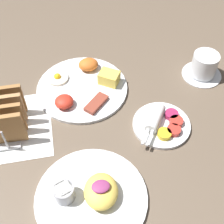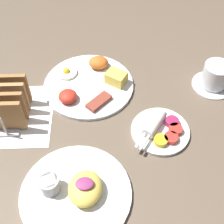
# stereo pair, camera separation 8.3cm
# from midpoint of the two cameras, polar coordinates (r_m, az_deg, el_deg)

# --- Properties ---
(ground_plane) EXTENTS (3.00, 3.00, 0.00)m
(ground_plane) POSITION_cam_midpoint_polar(r_m,az_deg,el_deg) (0.82, 0.58, -4.49)
(ground_plane) COLOR brown
(napkin_flat) EXTENTS (0.22, 0.22, 0.00)m
(napkin_flat) POSITION_cam_midpoint_polar(r_m,az_deg,el_deg) (0.89, -15.25, -0.71)
(napkin_flat) COLOR white
(napkin_flat) RESTS_ON ground_plane
(plate_breakfast) EXTENTS (0.27, 0.27, 0.05)m
(plate_breakfast) POSITION_cam_midpoint_polar(r_m,az_deg,el_deg) (0.93, -1.52, 5.17)
(plate_breakfast) COLOR white
(plate_breakfast) RESTS_ON ground_plane
(plate_condiments) EXTENTS (0.15, 0.15, 0.04)m
(plate_condiments) POSITION_cam_midpoint_polar(r_m,az_deg,el_deg) (0.83, 11.70, -3.38)
(plate_condiments) COLOR white
(plate_condiments) RESTS_ON ground_plane
(plate_foreground) EXTENTS (0.25, 0.25, 0.06)m
(plate_foreground) POSITION_cam_midpoint_polar(r_m,az_deg,el_deg) (0.72, -3.32, -14.49)
(plate_foreground) COLOR white
(plate_foreground) RESTS_ON ground_plane
(toast_rack) EXTENTS (0.10, 0.15, 0.10)m
(toast_rack) POSITION_cam_midpoint_polar(r_m,az_deg,el_deg) (0.85, -15.93, 1.42)
(toast_rack) COLOR #B7B7BC
(toast_rack) RESTS_ON ground_plane
(coffee_cup) EXTENTS (0.12, 0.12, 0.08)m
(coffee_cup) POSITION_cam_midpoint_polar(r_m,az_deg,el_deg) (0.97, 20.67, 5.92)
(coffee_cup) COLOR white
(coffee_cup) RESTS_ON ground_plane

